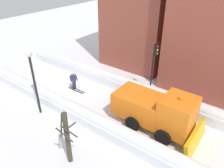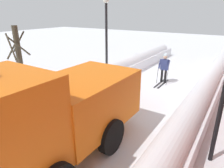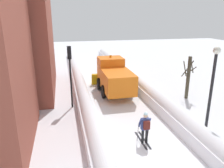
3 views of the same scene
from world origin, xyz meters
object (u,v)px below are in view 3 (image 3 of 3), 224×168
at_px(traffic_light_pole, 70,65).
at_px(bare_tree_near, 188,77).
at_px(street_lamp, 213,80).
at_px(skier, 145,126).
at_px(plow_truck, 114,77).

height_order(traffic_light_pole, bare_tree_near, traffic_light_pole).
bearing_deg(street_lamp, traffic_light_pole, 143.64).
height_order(skier, bare_tree_near, bare_tree_near).
height_order(street_lamp, bare_tree_near, street_lamp).
bearing_deg(plow_truck, bare_tree_near, -25.23).
xyz_separation_m(plow_truck, street_lamp, (3.69, -7.81, 1.70)).
height_order(skier, traffic_light_pole, traffic_light_pole).
bearing_deg(street_lamp, skier, -174.80).
distance_m(plow_truck, street_lamp, 8.81).
height_order(plow_truck, skier, plow_truck).
height_order(traffic_light_pole, street_lamp, street_lamp).
relative_size(traffic_light_pole, street_lamp, 0.91).
bearing_deg(skier, street_lamp, 5.20).
relative_size(street_lamp, bare_tree_near, 1.44).
xyz_separation_m(plow_truck, traffic_light_pole, (-3.77, -2.32, 1.68)).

